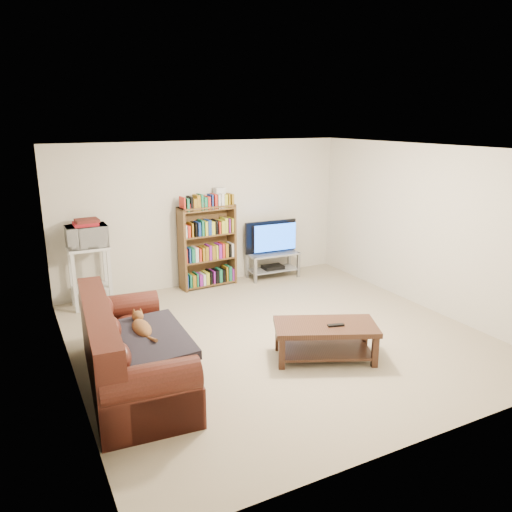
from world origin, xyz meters
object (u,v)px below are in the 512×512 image
coffee_table (325,335)px  bookshelf (208,245)px  tv_stand (273,261)px  sofa (127,357)px

coffee_table → bookshelf: bookshelf is taller
coffee_table → tv_stand: tv_stand is taller
sofa → tv_stand: sofa is taller
sofa → coffee_table: (2.22, -0.44, -0.02)m
coffee_table → tv_stand: size_ratio=1.44×
coffee_table → sofa: bearing=-166.6°
sofa → tv_stand: 4.08m
sofa → bookshelf: 3.34m
sofa → bookshelf: size_ratio=1.61×
tv_stand → bookshelf: 1.26m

